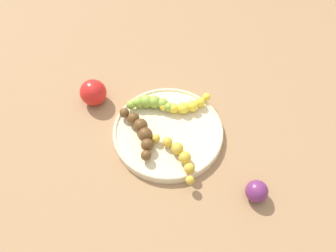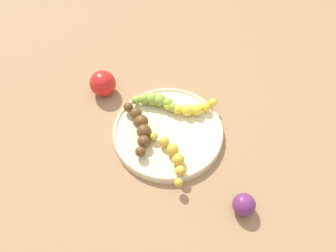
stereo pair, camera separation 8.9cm
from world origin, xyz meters
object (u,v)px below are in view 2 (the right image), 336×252
(banana_overripe, at_px, (140,127))
(banana_yellow, at_px, (192,108))
(banana_spotted, at_px, (173,156))
(apple_red, at_px, (103,83))
(plum_purple, at_px, (244,205))
(banana_green, at_px, (155,101))
(fruit_bowl, at_px, (168,132))

(banana_overripe, xyz_separation_m, banana_yellow, (0.06, -0.13, -0.00))
(banana_spotted, height_order, apple_red, apple_red)
(banana_spotted, distance_m, apple_red, 0.30)
(banana_spotted, xyz_separation_m, banana_yellow, (0.14, -0.05, 0.00))
(banana_spotted, relative_size, plum_purple, 2.83)
(banana_green, distance_m, plum_purple, 0.35)
(fruit_bowl, bearing_deg, banana_overripe, 91.88)
(banana_green, height_order, apple_red, apple_red)
(banana_spotted, xyz_separation_m, plum_purple, (-0.12, -0.16, -0.01))
(banana_green, bearing_deg, banana_yellow, -90.32)
(banana_yellow, xyz_separation_m, banana_green, (0.03, 0.09, 0.00))
(banana_spotted, bearing_deg, apple_red, 104.51)
(banana_green, bearing_deg, banana_overripe, 170.92)
(plum_purple, bearing_deg, banana_overripe, 49.00)
(banana_spotted, height_order, banana_yellow, same)
(fruit_bowl, height_order, banana_yellow, banana_yellow)
(banana_overripe, relative_size, banana_green, 1.33)
(banana_spotted, bearing_deg, banana_yellow, 45.06)
(banana_overripe, relative_size, plum_purple, 3.10)
(apple_red, height_order, plum_purple, apple_red)
(banana_spotted, height_order, plum_purple, plum_purple)
(apple_red, relative_size, plum_purple, 1.38)
(banana_yellow, bearing_deg, apple_red, -115.76)
(fruit_bowl, bearing_deg, banana_yellow, -47.37)
(banana_yellow, distance_m, plum_purple, 0.28)
(banana_overripe, distance_m, banana_green, 0.09)
(banana_overripe, distance_m, banana_spotted, 0.11)
(banana_spotted, relative_size, banana_yellow, 1.07)
(banana_spotted, xyz_separation_m, apple_red, (0.23, 0.19, 0.00))
(apple_red, distance_m, plum_purple, 0.49)
(banana_overripe, height_order, apple_red, apple_red)
(banana_overripe, height_order, plum_purple, banana_overripe)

